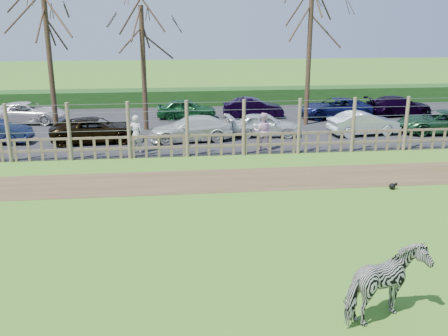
{
  "coord_description": "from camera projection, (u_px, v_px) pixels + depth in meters",
  "views": [
    {
      "loc": [
        -0.79,
        -13.29,
        5.93
      ],
      "look_at": [
        1.0,
        2.5,
        1.1
      ],
      "focal_mm": 40.0,
      "sensor_mm": 36.0,
      "label": 1
    }
  ],
  "objects": [
    {
      "name": "ground",
      "position": [
        199.0,
        230.0,
        14.45
      ],
      "size": [
        120.0,
        120.0,
        0.0
      ],
      "primitive_type": "plane",
      "color": "#6FA12C",
      "rests_on": "ground"
    },
    {
      "name": "dirt_strip",
      "position": [
        192.0,
        181.0,
        18.72
      ],
      "size": [
        34.0,
        2.8,
        0.01
      ],
      "primitive_type": "cube",
      "color": "brown",
      "rests_on": "ground"
    },
    {
      "name": "asphalt",
      "position": [
        183.0,
        126.0,
        28.23
      ],
      "size": [
        44.0,
        13.0,
        0.04
      ],
      "primitive_type": "cube",
      "color": "#232326",
      "rests_on": "ground"
    },
    {
      "name": "hedge",
      "position": [
        179.0,
        97.0,
        34.73
      ],
      "size": [
        46.0,
        2.0,
        1.1
      ],
      "primitive_type": "cube",
      "color": "#1E4716",
      "rests_on": "ground"
    },
    {
      "name": "fence",
      "position": [
        187.0,
        139.0,
        21.82
      ],
      "size": [
        30.16,
        0.16,
        2.5
      ],
      "color": "brown",
      "rests_on": "ground"
    },
    {
      "name": "tree_left",
      "position": [
        46.0,
        24.0,
        24.0
      ],
      "size": [
        4.8,
        4.8,
        7.88
      ],
      "color": "#3D2B1E",
      "rests_on": "ground"
    },
    {
      "name": "tree_mid",
      "position": [
        142.0,
        38.0,
        25.65
      ],
      "size": [
        4.8,
        4.8,
        6.83
      ],
      "color": "#3D2B1E",
      "rests_on": "ground"
    },
    {
      "name": "tree_right",
      "position": [
        310.0,
        30.0,
        26.99
      ],
      "size": [
        4.8,
        4.8,
        7.35
      ],
      "color": "#3D2B1E",
      "rests_on": "ground"
    },
    {
      "name": "zebra",
      "position": [
        386.0,
        285.0,
        9.96
      ],
      "size": [
        2.06,
        1.62,
        1.58
      ],
      "primitive_type": "imported",
      "rotation": [
        0.0,
        0.0,
        2.05
      ],
      "color": "gray",
      "rests_on": "ground"
    },
    {
      "name": "visitor_a",
      "position": [
        136.0,
        134.0,
        22.3
      ],
      "size": [
        0.73,
        0.6,
        1.72
      ],
      "primitive_type": "imported",
      "rotation": [
        0.0,
        0.0,
        2.81
      ],
      "color": "silver",
      "rests_on": "asphalt"
    },
    {
      "name": "visitor_b",
      "position": [
        263.0,
        131.0,
        22.8
      ],
      "size": [
        0.98,
        0.84,
        1.72
      ],
      "primitive_type": "imported",
      "rotation": [
        0.0,
        0.0,
        2.88
      ],
      "color": "#ECBADF",
      "rests_on": "asphalt"
    },
    {
      "name": "crow",
      "position": [
        393.0,
        186.0,
        17.85
      ],
      "size": [
        0.3,
        0.23,
        0.25
      ],
      "color": "black",
      "rests_on": "ground"
    },
    {
      "name": "car_2",
      "position": [
        96.0,
        130.0,
        24.35
      ],
      "size": [
        4.45,
        2.31,
        1.2
      ],
      "primitive_type": "imported",
      "rotation": [
        0.0,
        0.0,
        1.65
      ],
      "color": "black",
      "rests_on": "asphalt"
    },
    {
      "name": "car_3",
      "position": [
        191.0,
        129.0,
        24.59
      ],
      "size": [
        4.26,
        2.01,
        1.2
      ],
      "primitive_type": "imported",
      "rotation": [
        0.0,
        0.0,
        4.79
      ],
      "color": "silver",
      "rests_on": "asphalt"
    },
    {
      "name": "car_4",
      "position": [
        265.0,
        125.0,
        25.53
      ],
      "size": [
        3.65,
        1.77,
        1.2
      ],
      "primitive_type": "imported",
      "rotation": [
        0.0,
        0.0,
        1.47
      ],
      "color": "silver",
      "rests_on": "asphalt"
    },
    {
      "name": "car_5",
      "position": [
        364.0,
        123.0,
        25.8
      ],
      "size": [
        3.76,
        1.67,
        1.2
      ],
      "primitive_type": "imported",
      "rotation": [
        0.0,
        0.0,
        1.68
      ],
      "color": "silver",
      "rests_on": "asphalt"
    },
    {
      "name": "car_6",
      "position": [
        439.0,
        122.0,
        26.2
      ],
      "size": [
        4.48,
        2.38,
        1.2
      ],
      "primitive_type": "imported",
      "rotation": [
        0.0,
        0.0,
        4.62
      ],
      "color": "#1D4A28",
      "rests_on": "asphalt"
    },
    {
      "name": "car_8",
      "position": [
        28.0,
        113.0,
        28.7
      ],
      "size": [
        4.48,
        2.38,
        1.2
      ],
      "primitive_type": "imported",
      "rotation": [
        0.0,
        0.0,
        1.48
      ],
      "color": "white",
      "rests_on": "asphalt"
    },
    {
      "name": "car_10",
      "position": [
        186.0,
        109.0,
        29.86
      ],
      "size": [
        3.55,
        1.48,
        1.2
      ],
      "primitive_type": "imported",
      "rotation": [
        0.0,
        0.0,
        1.55
      ],
      "color": "#175426",
      "rests_on": "asphalt"
    },
    {
      "name": "car_11",
      "position": [
        253.0,
        108.0,
        30.19
      ],
      "size": [
        3.73,
        1.53,
        1.2
      ],
      "primitive_type": "imported",
      "rotation": [
        0.0,
        0.0,
        1.5
      ],
      "color": "black",
      "rests_on": "asphalt"
    },
    {
      "name": "car_12",
      "position": [
        335.0,
        108.0,
        30.13
      ],
      "size": [
        4.4,
        2.18,
        1.2
      ],
      "primitive_type": "imported",
      "rotation": [
        0.0,
        0.0,
        4.67
      ],
      "color": "#11174F",
      "rests_on": "asphalt"
    },
    {
      "name": "car_13",
      "position": [
        399.0,
        106.0,
        30.89
      ],
      "size": [
        4.26,
        2.03,
        1.2
      ],
      "primitive_type": "imported",
      "rotation": [
        0.0,
        0.0,
        1.66
      ],
      "color": "black",
      "rests_on": "asphalt"
    }
  ]
}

